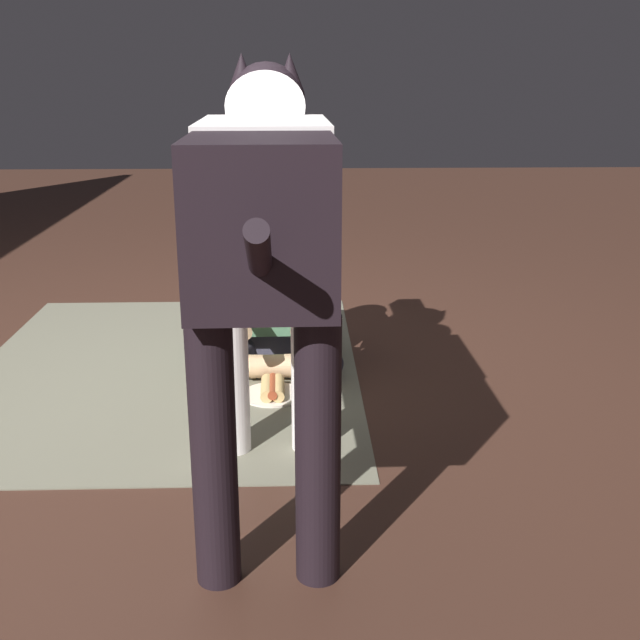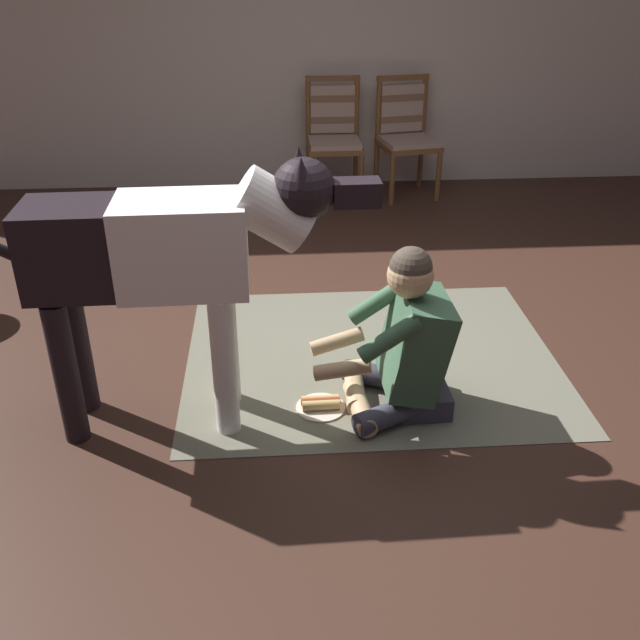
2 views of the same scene
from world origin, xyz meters
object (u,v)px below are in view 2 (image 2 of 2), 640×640
Objects in this scene: person_sitting_on_floor at (404,345)px; hot_dog_on_plate at (321,404)px; dining_chair_left_of_pair at (334,132)px; large_dog at (170,255)px; dining_chair_right_of_pair at (405,131)px.

person_sitting_on_floor is 3.44× the size of hot_dog_on_plate.
dining_chair_left_of_pair is 3.29m from hot_dog_on_plate.
hot_dog_on_plate is (0.64, 0.01, -0.81)m from large_dog.
large_dog is at bearing -178.94° from person_sitting_on_floor.
hot_dog_on_plate is at bearing -95.98° from dining_chair_left_of_pair.
dining_chair_left_of_pair reaches higher than person_sitting_on_floor.
dining_chair_left_of_pair is 1.18× the size of person_sitting_on_floor.
dining_chair_right_of_pair is at bearing 63.80° from large_dog.
dining_chair_left_of_pair is at bearing 84.02° from hot_dog_on_plate.
person_sitting_on_floor is 0.50× the size of large_dog.
dining_chair_right_of_pair is 1.18× the size of person_sitting_on_floor.
dining_chair_left_of_pair is 0.59× the size of large_dog.
large_dog reaches higher than dining_chair_left_of_pair.
hot_dog_on_plate is (-0.96, -3.23, -0.52)m from dining_chair_right_of_pair.
dining_chair_right_of_pair is 3.41m from hot_dog_on_plate.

